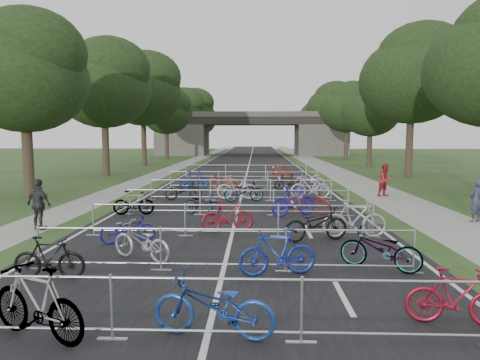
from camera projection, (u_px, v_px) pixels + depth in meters
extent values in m
plane|color=#2A471E|center=(206.00, 341.00, 6.92)|extent=(200.00, 200.00, 0.00)
cube|color=black|center=(250.00, 160.00, 56.61)|extent=(11.00, 140.00, 0.01)
cube|color=gray|center=(311.00, 160.00, 56.31)|extent=(3.00, 140.00, 0.01)
cube|color=gray|center=(194.00, 160.00, 56.89)|extent=(2.00, 140.00, 0.01)
cube|color=silver|center=(250.00, 160.00, 56.61)|extent=(0.12, 140.00, 0.00)
cube|color=#4D4B45|center=(183.00, 140.00, 71.68)|extent=(8.00, 8.00, 5.00)
cube|color=#4D4B45|center=(321.00, 140.00, 70.82)|extent=(8.00, 8.00, 5.00)
cube|color=black|center=(251.00, 121.00, 70.93)|extent=(30.00, 8.00, 1.20)
cube|color=#4D4B45|center=(251.00, 114.00, 67.05)|extent=(30.00, 0.40, 0.90)
cube|color=#4D4B45|center=(252.00, 116.00, 74.60)|extent=(30.00, 0.40, 0.90)
cylinder|color=#33261C|center=(28.00, 158.00, 23.03)|extent=(0.56, 0.56, 4.20)
ellipsoid|color=black|center=(24.00, 80.00, 22.60)|extent=(6.72, 6.72, 5.51)
sphere|color=black|center=(29.00, 52.00, 21.94)|extent=(5.38, 5.38, 5.38)
sphere|color=black|center=(21.00, 97.00, 23.20)|extent=(4.37, 4.37, 4.37)
cylinder|color=#33261C|center=(106.00, 147.00, 34.92)|extent=(0.56, 0.56, 4.72)
ellipsoid|color=black|center=(104.00, 89.00, 34.44)|extent=(7.56, 7.56, 6.20)
sphere|color=black|center=(108.00, 69.00, 33.76)|extent=(6.05, 6.05, 6.05)
sphere|color=black|center=(100.00, 102.00, 35.05)|extent=(4.91, 4.91, 4.91)
cylinder|color=#33261C|center=(409.00, 145.00, 33.99)|extent=(0.56, 0.56, 5.11)
ellipsoid|color=black|center=(412.00, 81.00, 33.47)|extent=(8.18, 8.18, 6.70)
sphere|color=black|center=(423.00, 58.00, 32.78)|extent=(6.54, 6.54, 6.54)
sphere|color=black|center=(403.00, 95.00, 34.09)|extent=(5.31, 5.31, 5.31)
cylinder|color=#33261C|center=(144.00, 142.00, 46.82)|extent=(0.56, 0.56, 5.25)
ellipsoid|color=black|center=(143.00, 94.00, 46.28)|extent=(8.40, 8.40, 6.89)
sphere|color=black|center=(147.00, 78.00, 45.59)|extent=(6.72, 6.72, 6.72)
sphere|color=black|center=(140.00, 104.00, 46.91)|extent=(5.46, 5.46, 5.46)
cylinder|color=#33261C|center=(369.00, 148.00, 45.98)|extent=(0.56, 0.56, 3.85)
ellipsoid|color=black|center=(370.00, 113.00, 45.59)|extent=(6.16, 6.16, 5.05)
sphere|color=black|center=(378.00, 101.00, 44.94)|extent=(4.93, 4.93, 4.93)
sphere|color=black|center=(364.00, 120.00, 46.18)|extent=(4.00, 4.00, 4.00)
cylinder|color=#33261C|center=(167.00, 144.00, 58.80)|extent=(0.56, 0.56, 4.20)
ellipsoid|color=black|center=(166.00, 114.00, 58.37)|extent=(6.72, 6.72, 5.51)
sphere|color=black|center=(170.00, 104.00, 57.71)|extent=(5.38, 5.38, 5.38)
sphere|color=black|center=(164.00, 120.00, 58.98)|extent=(4.37, 4.37, 4.37)
cylinder|color=#33261C|center=(346.00, 143.00, 57.87)|extent=(0.56, 0.56, 4.48)
ellipsoid|color=black|center=(347.00, 110.00, 57.42)|extent=(7.17, 7.17, 5.88)
sphere|color=black|center=(353.00, 99.00, 56.75)|extent=(5.73, 5.73, 5.73)
sphere|color=black|center=(342.00, 117.00, 58.02)|extent=(4.66, 4.66, 4.66)
cylinder|color=#33261C|center=(182.00, 141.00, 70.70)|extent=(0.56, 0.56, 4.72)
ellipsoid|color=black|center=(181.00, 113.00, 70.22)|extent=(7.56, 7.56, 6.20)
sphere|color=black|center=(184.00, 103.00, 69.54)|extent=(6.05, 6.05, 6.05)
sphere|color=black|center=(179.00, 119.00, 70.83)|extent=(4.91, 4.91, 4.91)
cylinder|color=#33261C|center=(331.00, 140.00, 69.77)|extent=(0.56, 0.56, 5.11)
ellipsoid|color=black|center=(331.00, 109.00, 69.24)|extent=(8.18, 8.18, 6.70)
sphere|color=black|center=(336.00, 98.00, 68.55)|extent=(6.54, 6.54, 6.54)
sphere|color=black|center=(328.00, 115.00, 69.87)|extent=(5.31, 5.31, 5.31)
cylinder|color=#33261C|center=(193.00, 139.00, 82.60)|extent=(0.56, 0.56, 5.25)
ellipsoid|color=black|center=(192.00, 112.00, 82.06)|extent=(8.40, 8.40, 6.89)
sphere|color=black|center=(195.00, 103.00, 81.37)|extent=(6.72, 6.72, 6.72)
sphere|color=black|center=(190.00, 118.00, 82.69)|extent=(5.46, 5.46, 5.46)
cylinder|color=#33261C|center=(320.00, 143.00, 81.76)|extent=(0.56, 0.56, 3.85)
ellipsoid|color=black|center=(320.00, 123.00, 81.36)|extent=(6.16, 6.16, 5.05)
sphere|color=black|center=(324.00, 116.00, 80.72)|extent=(4.93, 4.93, 4.93)
sphere|color=black|center=(317.00, 127.00, 81.96)|extent=(4.00, 4.00, 4.00)
cylinder|color=#33261C|center=(201.00, 141.00, 94.58)|extent=(0.56, 0.56, 4.20)
ellipsoid|color=black|center=(200.00, 122.00, 94.15)|extent=(6.72, 6.72, 5.51)
sphere|color=black|center=(203.00, 116.00, 93.49)|extent=(5.38, 5.38, 5.38)
sphere|color=black|center=(198.00, 126.00, 94.75)|extent=(4.37, 4.37, 4.37)
cylinder|color=#33261C|center=(312.00, 140.00, 93.65)|extent=(0.56, 0.56, 4.48)
ellipsoid|color=black|center=(312.00, 120.00, 93.19)|extent=(7.17, 7.17, 5.88)
sphere|color=black|center=(315.00, 113.00, 92.52)|extent=(5.73, 5.73, 5.73)
sphere|color=black|center=(309.00, 124.00, 93.80)|extent=(4.66, 4.66, 4.66)
cylinder|color=#ACAFB5|center=(206.00, 279.00, 6.81)|extent=(9.20, 0.04, 0.04)
cylinder|color=#ACAFB5|center=(206.00, 331.00, 6.90)|extent=(9.20, 0.04, 0.04)
cylinder|color=#ACAFB5|center=(112.00, 307.00, 6.91)|extent=(0.05, 0.05, 1.10)
cube|color=#ACAFB5|center=(113.00, 339.00, 6.97)|extent=(0.50, 0.08, 0.03)
cylinder|color=#ACAFB5|center=(302.00, 310.00, 6.80)|extent=(0.05, 0.05, 1.10)
cube|color=#ACAFB5|center=(301.00, 342.00, 6.86)|extent=(0.50, 0.08, 0.03)
cylinder|color=#ACAFB5|center=(223.00, 229.00, 10.38)|extent=(9.20, 0.04, 0.04)
cylinder|color=#ACAFB5|center=(223.00, 264.00, 10.47)|extent=(9.20, 0.04, 0.04)
cylinder|color=#ACAFB5|center=(38.00, 247.00, 10.61)|extent=(0.05, 0.05, 1.10)
cube|color=#ACAFB5|center=(39.00, 268.00, 10.66)|extent=(0.50, 0.08, 0.03)
cylinder|color=#ACAFB5|center=(161.00, 249.00, 10.49)|extent=(0.05, 0.05, 1.10)
cube|color=#ACAFB5|center=(161.00, 270.00, 10.55)|extent=(0.50, 0.08, 0.03)
cylinder|color=#ACAFB5|center=(286.00, 250.00, 10.38)|extent=(0.05, 0.05, 1.10)
cube|color=#ACAFB5|center=(286.00, 271.00, 10.43)|extent=(0.50, 0.08, 0.03)
cylinder|color=#ACAFB5|center=(414.00, 251.00, 10.26)|extent=(0.05, 0.05, 1.10)
cube|color=#ACAFB5|center=(413.00, 273.00, 10.32)|extent=(0.50, 0.08, 0.03)
cylinder|color=#ACAFB5|center=(231.00, 205.00, 13.96)|extent=(9.20, 0.04, 0.04)
cylinder|color=#ACAFB5|center=(232.00, 231.00, 14.05)|extent=(9.20, 0.04, 0.04)
cylinder|color=#ACAFB5|center=(93.00, 219.00, 14.18)|extent=(0.05, 0.05, 1.10)
cube|color=#ACAFB5|center=(94.00, 235.00, 14.24)|extent=(0.50, 0.08, 0.03)
cylinder|color=#ACAFB5|center=(185.00, 220.00, 14.07)|extent=(0.05, 0.05, 1.10)
cube|color=#ACAFB5|center=(185.00, 236.00, 14.13)|extent=(0.50, 0.08, 0.03)
cylinder|color=#ACAFB5|center=(278.00, 220.00, 13.96)|extent=(0.05, 0.05, 1.10)
cube|color=#ACAFB5|center=(278.00, 237.00, 14.01)|extent=(0.50, 0.08, 0.03)
cylinder|color=#ACAFB5|center=(373.00, 221.00, 13.84)|extent=(0.05, 0.05, 1.10)
cube|color=#ACAFB5|center=(373.00, 237.00, 13.90)|extent=(0.50, 0.08, 0.03)
cylinder|color=#ACAFB5|center=(237.00, 190.00, 17.74)|extent=(9.20, 0.04, 0.04)
cylinder|color=#ACAFB5|center=(237.00, 211.00, 17.83)|extent=(9.20, 0.04, 0.04)
cylinder|color=#ACAFB5|center=(128.00, 201.00, 17.96)|extent=(0.05, 0.05, 1.10)
cube|color=#ACAFB5|center=(128.00, 214.00, 18.02)|extent=(0.50, 0.08, 0.03)
cylinder|color=#ACAFB5|center=(200.00, 202.00, 17.85)|extent=(0.05, 0.05, 1.10)
cube|color=#ACAFB5|center=(200.00, 214.00, 17.90)|extent=(0.50, 0.08, 0.03)
cylinder|color=#ACAFB5|center=(274.00, 202.00, 17.73)|extent=(0.05, 0.05, 1.10)
cube|color=#ACAFB5|center=(273.00, 215.00, 17.79)|extent=(0.50, 0.08, 0.03)
cylinder|color=#ACAFB5|center=(348.00, 203.00, 17.62)|extent=(0.05, 0.05, 1.10)
cube|color=#ACAFB5|center=(348.00, 216.00, 17.67)|extent=(0.50, 0.08, 0.03)
cylinder|color=#ACAFB5|center=(240.00, 180.00, 21.71)|extent=(9.20, 0.04, 0.04)
cylinder|color=#ACAFB5|center=(240.00, 197.00, 21.80)|extent=(9.20, 0.04, 0.04)
cylinder|color=#ACAFB5|center=(151.00, 189.00, 21.94)|extent=(0.05, 0.05, 1.10)
cube|color=#ACAFB5|center=(151.00, 200.00, 21.99)|extent=(0.50, 0.08, 0.03)
cylinder|color=#ACAFB5|center=(210.00, 190.00, 21.82)|extent=(0.05, 0.05, 1.10)
cube|color=#ACAFB5|center=(210.00, 200.00, 21.88)|extent=(0.50, 0.08, 0.03)
cylinder|color=#ACAFB5|center=(270.00, 190.00, 21.71)|extent=(0.05, 0.05, 1.10)
cube|color=#ACAFB5|center=(270.00, 200.00, 21.76)|extent=(0.50, 0.08, 0.03)
cylinder|color=#ACAFB5|center=(331.00, 190.00, 21.59)|extent=(0.05, 0.05, 1.10)
cube|color=#ACAFB5|center=(331.00, 201.00, 21.65)|extent=(0.50, 0.08, 0.03)
cylinder|color=#ACAFB5|center=(243.00, 172.00, 26.68)|extent=(9.20, 0.04, 0.04)
cylinder|color=#ACAFB5|center=(243.00, 186.00, 26.77)|extent=(9.20, 0.04, 0.04)
cylinder|color=#ACAFB5|center=(170.00, 179.00, 26.91)|extent=(0.05, 0.05, 1.10)
cube|color=#ACAFB5|center=(170.00, 188.00, 26.96)|extent=(0.50, 0.08, 0.03)
cylinder|color=#ACAFB5|center=(219.00, 180.00, 26.79)|extent=(0.05, 0.05, 1.10)
cube|color=#ACAFB5|center=(219.00, 188.00, 26.85)|extent=(0.50, 0.08, 0.03)
cylinder|color=#ACAFB5|center=(268.00, 180.00, 26.68)|extent=(0.05, 0.05, 1.10)
cube|color=#ACAFB5|center=(268.00, 188.00, 26.73)|extent=(0.50, 0.08, 0.03)
cylinder|color=#ACAFB5|center=(317.00, 180.00, 26.56)|extent=(0.05, 0.05, 1.10)
cube|color=#ACAFB5|center=(317.00, 189.00, 26.62)|extent=(0.50, 0.08, 0.03)
cylinder|color=#ACAFB5|center=(246.00, 165.00, 32.64)|extent=(9.20, 0.04, 0.04)
cylinder|color=#ACAFB5|center=(246.00, 176.00, 32.74)|extent=(9.20, 0.04, 0.04)
cylinder|color=#ACAFB5|center=(186.00, 171.00, 32.87)|extent=(0.05, 0.05, 1.10)
cube|color=#ACAFB5|center=(186.00, 178.00, 32.92)|extent=(0.50, 0.08, 0.03)
cylinder|color=#ACAFB5|center=(226.00, 172.00, 32.75)|extent=(0.05, 0.05, 1.10)
cube|color=#ACAFB5|center=(226.00, 178.00, 32.81)|extent=(0.50, 0.08, 0.03)
cylinder|color=#ACAFB5|center=(266.00, 172.00, 32.64)|extent=(0.05, 0.05, 1.10)
cube|color=#ACAFB5|center=(266.00, 179.00, 32.70)|extent=(0.50, 0.08, 0.03)
cylinder|color=#ACAFB5|center=(306.00, 172.00, 32.53)|extent=(0.05, 0.05, 1.10)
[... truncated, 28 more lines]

